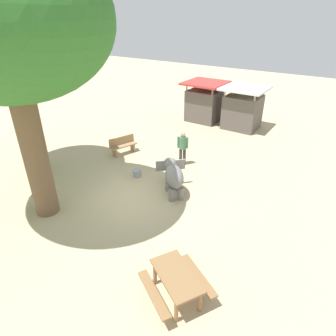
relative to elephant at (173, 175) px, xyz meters
name	(u,v)px	position (x,y,z in m)	size (l,w,h in m)	color
ground_plane	(133,197)	(-1.10, -1.17, -0.79)	(60.00, 60.00, 0.00)	tan
elephant	(173,175)	(0.00, 0.00, 0.00)	(1.67, 1.67, 1.24)	slate
person_handler	(183,146)	(-0.97, 2.27, 0.15)	(0.47, 0.32, 1.62)	#3F3833
shade_tree_main	(17,64)	(-6.03, -1.84, 3.86)	(4.47, 4.10, 6.29)	brown
shade_tree_secondary	(3,22)	(-3.08, -3.59, 5.37)	(6.18, 5.67, 8.42)	brown
wooden_bench	(123,145)	(-4.11, 1.63, -0.32)	(0.81, 1.46, 0.88)	#9E7A51
picnic_table_near	(177,280)	(2.72, -4.02, -0.21)	(2.04, 2.03, 0.78)	olive
market_stall_red	(204,103)	(-3.13, 8.52, 0.35)	(2.50, 2.50, 2.52)	#59514C
market_stall_white	(242,110)	(-0.53, 8.52, 0.35)	(2.50, 2.50, 2.52)	#59514C
feed_bucket	(137,173)	(-2.01, 0.18, -0.63)	(0.36, 0.36, 0.32)	gray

